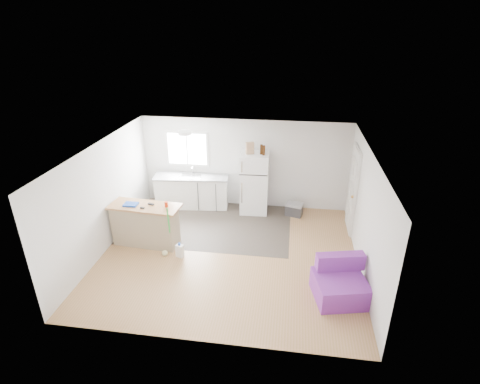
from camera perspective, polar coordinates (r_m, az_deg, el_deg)
name	(u,v)px	position (r m, az deg, el deg)	size (l,w,h in m)	color
room	(228,205)	(7.74, -1.77, -2.05)	(5.51, 5.01, 2.41)	#9F7542
vinyl_zone	(209,224)	(9.52, -4.71, -4.86)	(4.05, 2.50, 0.00)	#38302A
window	(187,149)	(10.19, -8.05, 6.53)	(1.18, 0.06, 0.98)	white
interior_door	(353,191)	(9.25, 16.84, 0.22)	(0.11, 0.92, 2.10)	white
ceiling_fixture	(185,133)	(8.68, -8.41, 8.91)	(0.30, 0.30, 0.07)	white
kitchen_cabinets	(192,191)	(10.28, -7.31, 0.17)	(2.04, 0.82, 1.16)	white
peninsula	(146,224)	(8.74, -14.18, -4.81)	(1.62, 0.72, 0.97)	tan
refrigerator	(254,183)	(9.80, 2.21, 1.38)	(0.74, 0.70, 1.62)	white
cooler	(294,209)	(9.93, 8.24, -2.62)	(0.51, 0.41, 0.34)	#303032
purple_seat	(340,284)	(7.31, 14.96, -13.38)	(1.07, 1.04, 0.74)	purple
cleaner_jug	(180,251)	(8.29, -9.16, -8.81)	(0.18, 0.15, 0.34)	white
mop	(166,246)	(8.35, -11.17, -8.01)	(0.23, 0.33, 1.19)	green
red_cup	(166,204)	(8.33, -11.17, -1.84)	(0.08, 0.08, 0.12)	red
blue_tray	(131,204)	(8.60, -16.30, -1.81)	(0.30, 0.22, 0.04)	#1241B1
tool_a	(151,204)	(8.51, -13.42, -1.80)	(0.14, 0.05, 0.03)	black
tool_b	(142,208)	(8.39, -14.65, -2.35)	(0.10, 0.04, 0.03)	black
cardboard_box	(250,148)	(9.44, 1.52, 6.70)	(0.20, 0.10, 0.30)	#9F7D5B
bottle_left	(264,150)	(9.37, 3.65, 6.36)	(0.07, 0.07, 0.25)	#3A1F0A
bottle_right	(261,150)	(9.43, 3.28, 6.48)	(0.07, 0.07, 0.25)	#3A1F0A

